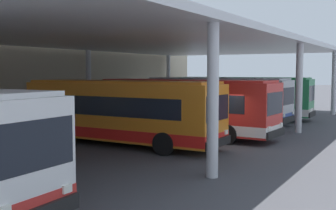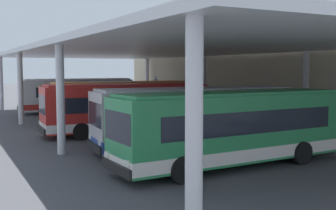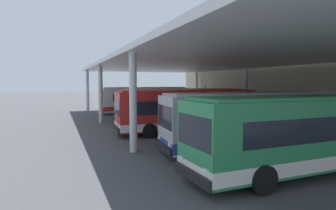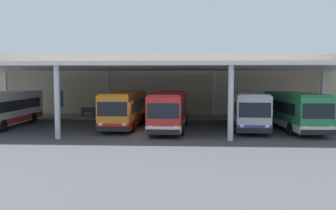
% 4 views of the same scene
% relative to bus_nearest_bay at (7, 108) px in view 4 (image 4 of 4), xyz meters
% --- Properties ---
extents(ground_plane, '(200.00, 200.00, 0.00)m').
position_rel_bus_nearest_bay_xyz_m(ground_plane, '(13.21, -3.71, -1.66)').
color(ground_plane, '#47474C').
extents(platform_kerb, '(42.00, 4.50, 0.18)m').
position_rel_bus_nearest_bay_xyz_m(platform_kerb, '(13.21, 8.04, -1.57)').
color(platform_kerb, gray).
rests_on(platform_kerb, ground).
extents(station_building_facade, '(48.00, 1.60, 7.21)m').
position_rel_bus_nearest_bay_xyz_m(station_building_facade, '(13.21, 11.29, 1.95)').
color(station_building_facade, '#C1B293').
rests_on(station_building_facade, ground).
extents(canopy_shelter, '(40.00, 17.00, 5.55)m').
position_rel_bus_nearest_bay_xyz_m(canopy_shelter, '(13.21, 1.79, 3.66)').
color(canopy_shelter, silver).
rests_on(canopy_shelter, ground).
extents(bus_nearest_bay, '(2.95, 10.60, 3.17)m').
position_rel_bus_nearest_bay_xyz_m(bus_nearest_bay, '(0.00, 0.00, 0.00)').
color(bus_nearest_bay, white).
rests_on(bus_nearest_bay, ground).
extents(bus_second_bay, '(2.79, 10.55, 3.17)m').
position_rel_bus_nearest_bay_xyz_m(bus_second_bay, '(10.75, 0.40, 0.00)').
color(bus_second_bay, orange).
rests_on(bus_second_bay, ground).
extents(bus_middle_bay, '(3.05, 10.63, 3.17)m').
position_rel_bus_nearest_bay_xyz_m(bus_middle_bay, '(14.88, -0.97, 0.00)').
color(bus_middle_bay, red).
rests_on(bus_middle_bay, ground).
extents(bus_far_bay, '(3.21, 10.67, 3.17)m').
position_rel_bus_nearest_bay_xyz_m(bus_far_bay, '(21.60, 0.07, 0.00)').
color(bus_far_bay, '#B7B7BC').
rests_on(bus_far_bay, ground).
extents(bus_departing, '(3.04, 10.63, 3.17)m').
position_rel_bus_nearest_bay_xyz_m(bus_departing, '(25.34, -0.49, 0.00)').
color(bus_departing, '#28844C').
rests_on(bus_departing, ground).
extents(bench_waiting, '(1.80, 0.45, 0.92)m').
position_rel_bus_nearest_bay_xyz_m(bench_waiting, '(5.17, 8.11, -0.99)').
color(bench_waiting, '#383D47').
rests_on(bench_waiting, platform_kerb).
extents(trash_bin, '(0.52, 0.52, 0.98)m').
position_rel_bus_nearest_bay_xyz_m(trash_bin, '(1.50, 8.12, -0.98)').
color(trash_bin, '#236638').
rests_on(trash_bin, platform_kerb).
extents(banner_sign, '(0.70, 0.12, 3.20)m').
position_rel_bus_nearest_bay_xyz_m(banner_sign, '(2.24, 7.23, 0.32)').
color(banner_sign, '#B2B2B7').
rests_on(banner_sign, platform_kerb).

